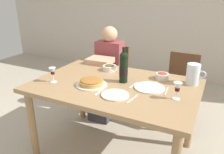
{
  "coord_description": "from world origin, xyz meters",
  "views": [
    {
      "loc": [
        0.82,
        -1.7,
        1.54
      ],
      "look_at": [
        -0.07,
        0.09,
        0.78
      ],
      "focal_mm": 35.44,
      "sensor_mm": 36.0,
      "label": 1
    }
  ],
  "objects_px": {
    "olive_bowl": "(110,67)",
    "chair_right": "(180,85)",
    "dinner_plate_left_setting": "(115,95)",
    "diner_left": "(106,70)",
    "dinner_plate_right_setting": "(149,88)",
    "dining_table": "(115,93)",
    "water_pitcher": "(193,75)",
    "chair_left": "(113,73)",
    "wine_glass_centre": "(124,63)",
    "baked_tart": "(91,82)",
    "wine_glass_left_diner": "(53,72)",
    "wine_bottle": "(124,67)",
    "salad_bowl": "(162,76)",
    "wine_glass_right_diner": "(177,88)"
  },
  "relations": [
    {
      "from": "wine_glass_right_diner",
      "to": "chair_right",
      "type": "xyz_separation_m",
      "value": [
        -0.12,
        0.97,
        -0.36
      ]
    },
    {
      "from": "wine_glass_left_diner",
      "to": "diner_left",
      "type": "xyz_separation_m",
      "value": [
        0.09,
        0.88,
        -0.25
      ]
    },
    {
      "from": "water_pitcher",
      "to": "baked_tart",
      "type": "bearing_deg",
      "value": -151.84
    },
    {
      "from": "wine_glass_left_diner",
      "to": "chair_left",
      "type": "relative_size",
      "value": 0.16
    },
    {
      "from": "chair_left",
      "to": "diner_left",
      "type": "height_order",
      "value": "diner_left"
    },
    {
      "from": "wine_glass_left_diner",
      "to": "diner_left",
      "type": "height_order",
      "value": "diner_left"
    },
    {
      "from": "wine_bottle",
      "to": "dinner_plate_left_setting",
      "type": "xyz_separation_m",
      "value": [
        0.06,
        -0.3,
        -0.14
      ]
    },
    {
      "from": "dinner_plate_left_setting",
      "to": "diner_left",
      "type": "relative_size",
      "value": 0.2
    },
    {
      "from": "dinner_plate_left_setting",
      "to": "dinner_plate_right_setting",
      "type": "xyz_separation_m",
      "value": [
        0.21,
        0.27,
        0.0
      ]
    },
    {
      "from": "wine_glass_left_diner",
      "to": "water_pitcher",
      "type": "bearing_deg",
      "value": 24.26
    },
    {
      "from": "dining_table",
      "to": "dinner_plate_right_setting",
      "type": "relative_size",
      "value": 5.66
    },
    {
      "from": "dining_table",
      "to": "water_pitcher",
      "type": "bearing_deg",
      "value": 25.72
    },
    {
      "from": "water_pitcher",
      "to": "salad_bowl",
      "type": "height_order",
      "value": "water_pitcher"
    },
    {
      "from": "dining_table",
      "to": "wine_bottle",
      "type": "distance_m",
      "value": 0.26
    },
    {
      "from": "baked_tart",
      "to": "wine_glass_centre",
      "type": "height_order",
      "value": "wine_glass_centre"
    },
    {
      "from": "water_pitcher",
      "to": "baked_tart",
      "type": "xyz_separation_m",
      "value": [
        -0.81,
        -0.44,
        -0.06
      ]
    },
    {
      "from": "dining_table",
      "to": "chair_right",
      "type": "relative_size",
      "value": 1.72
    },
    {
      "from": "dinner_plate_left_setting",
      "to": "baked_tart",
      "type": "bearing_deg",
      "value": 161.01
    },
    {
      "from": "wine_glass_left_diner",
      "to": "dinner_plate_left_setting",
      "type": "xyz_separation_m",
      "value": [
        0.65,
        -0.01,
        -0.1
      ]
    },
    {
      "from": "dining_table",
      "to": "salad_bowl",
      "type": "bearing_deg",
      "value": 40.8
    },
    {
      "from": "olive_bowl",
      "to": "chair_right",
      "type": "xyz_separation_m",
      "value": [
        0.67,
        0.59,
        -0.3
      ]
    },
    {
      "from": "wine_glass_right_diner",
      "to": "chair_left",
      "type": "distance_m",
      "value": 1.46
    },
    {
      "from": "wine_bottle",
      "to": "chair_left",
      "type": "bearing_deg",
      "value": 121.62
    },
    {
      "from": "wine_bottle",
      "to": "baked_tart",
      "type": "distance_m",
      "value": 0.33
    },
    {
      "from": "wine_glass_left_diner",
      "to": "dinner_plate_left_setting",
      "type": "distance_m",
      "value": 0.65
    },
    {
      "from": "olive_bowl",
      "to": "chair_right",
      "type": "distance_m",
      "value": 0.94
    },
    {
      "from": "baked_tart",
      "to": "wine_glass_centre",
      "type": "relative_size",
      "value": 1.96
    },
    {
      "from": "olive_bowl",
      "to": "dinner_plate_left_setting",
      "type": "distance_m",
      "value": 0.63
    },
    {
      "from": "baked_tart",
      "to": "dinner_plate_right_setting",
      "type": "bearing_deg",
      "value": 19.07
    },
    {
      "from": "dinner_plate_left_setting",
      "to": "chair_right",
      "type": "height_order",
      "value": "chair_right"
    },
    {
      "from": "olive_bowl",
      "to": "chair_right",
      "type": "relative_size",
      "value": 0.17
    },
    {
      "from": "chair_left",
      "to": "wine_glass_right_diner",
      "type": "bearing_deg",
      "value": 134.12
    },
    {
      "from": "dining_table",
      "to": "salad_bowl",
      "type": "distance_m",
      "value": 0.49
    },
    {
      "from": "water_pitcher",
      "to": "chair_left",
      "type": "xyz_separation_m",
      "value": [
        -1.09,
        0.59,
        -0.35
      ]
    },
    {
      "from": "salad_bowl",
      "to": "chair_right",
      "type": "height_order",
      "value": "chair_right"
    },
    {
      "from": "olive_bowl",
      "to": "wine_glass_centre",
      "type": "distance_m",
      "value": 0.18
    },
    {
      "from": "wine_glass_centre",
      "to": "dinner_plate_left_setting",
      "type": "distance_m",
      "value": 0.59
    },
    {
      "from": "dinner_plate_right_setting",
      "to": "chair_right",
      "type": "bearing_deg",
      "value": 81.06
    },
    {
      "from": "wine_glass_centre",
      "to": "chair_right",
      "type": "height_order",
      "value": "wine_glass_centre"
    },
    {
      "from": "baked_tart",
      "to": "dinner_plate_left_setting",
      "type": "distance_m",
      "value": 0.3
    },
    {
      "from": "wine_glass_left_diner",
      "to": "wine_glass_right_diner",
      "type": "distance_m",
      "value": 1.12
    },
    {
      "from": "water_pitcher",
      "to": "wine_glass_centre",
      "type": "bearing_deg",
      "value": 178.05
    },
    {
      "from": "olive_bowl",
      "to": "water_pitcher",
      "type": "bearing_deg",
      "value": -0.58
    },
    {
      "from": "salad_bowl",
      "to": "chair_right",
      "type": "relative_size",
      "value": 0.15
    },
    {
      "from": "salad_bowl",
      "to": "wine_glass_left_diner",
      "type": "bearing_deg",
      "value": -149.24
    },
    {
      "from": "wine_bottle",
      "to": "dinner_plate_left_setting",
      "type": "bearing_deg",
      "value": -78.88
    },
    {
      "from": "wine_glass_centre",
      "to": "olive_bowl",
      "type": "bearing_deg",
      "value": -174.92
    },
    {
      "from": "salad_bowl",
      "to": "wine_glass_right_diner",
      "type": "relative_size",
      "value": 0.91
    },
    {
      "from": "baked_tart",
      "to": "wine_glass_centre",
      "type": "xyz_separation_m",
      "value": [
        0.13,
        0.46,
        0.08
      ]
    },
    {
      "from": "water_pitcher",
      "to": "dinner_plate_left_setting",
      "type": "height_order",
      "value": "water_pitcher"
    }
  ]
}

